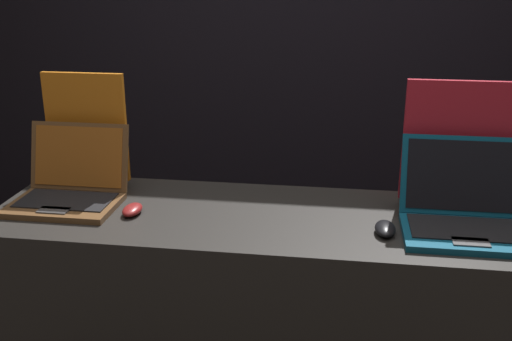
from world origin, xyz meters
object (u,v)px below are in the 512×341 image
(mouse_back, at_px, (385,229))
(promo_stand_back, at_px, (458,149))
(mouse_front, at_px, (132,210))
(laptop_back, at_px, (463,211))
(promo_stand_front, at_px, (87,133))
(laptop_front, at_px, (70,186))

(mouse_back, relative_size, promo_stand_back, 0.26)
(mouse_front, bearing_deg, promo_stand_back, 11.64)
(laptop_back, distance_m, mouse_back, 0.25)
(promo_stand_front, distance_m, laptop_back, 1.30)
(mouse_back, bearing_deg, promo_stand_back, 46.63)
(promo_stand_front, distance_m, mouse_back, 1.09)
(promo_stand_front, height_order, promo_stand_back, promo_stand_back)
(laptop_front, relative_size, promo_stand_front, 0.85)
(laptop_back, relative_size, promo_stand_back, 0.86)
(mouse_back, xyz_separation_m, promo_stand_back, (0.23, 0.25, 0.19))
(laptop_back, xyz_separation_m, promo_stand_back, (0.00, 0.18, 0.14))
(mouse_front, height_order, laptop_back, laptop_back)
(laptop_front, distance_m, promo_stand_front, 0.22)
(laptop_back, bearing_deg, mouse_back, -164.17)
(laptop_back, bearing_deg, laptop_front, 178.27)
(laptop_back, xyz_separation_m, mouse_back, (-0.23, -0.07, -0.04))
(promo_stand_front, height_order, mouse_back, promo_stand_front)
(promo_stand_front, xyz_separation_m, mouse_back, (1.04, -0.28, -0.18))
(mouse_back, height_order, promo_stand_back, promo_stand_back)
(laptop_front, height_order, laptop_back, laptop_back)
(mouse_front, distance_m, promo_stand_back, 1.07)
(mouse_front, xyz_separation_m, mouse_back, (0.80, -0.03, 0.00))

